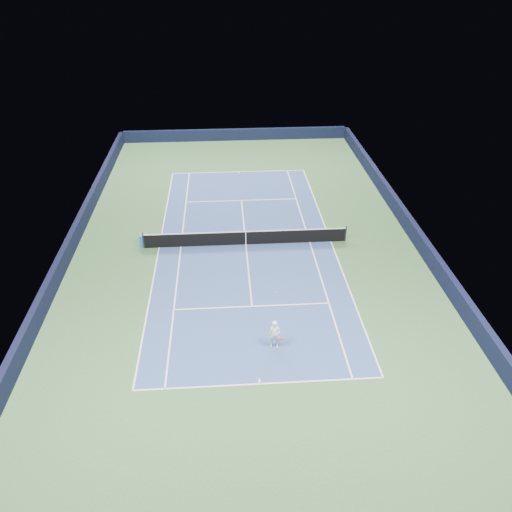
{
  "coord_description": "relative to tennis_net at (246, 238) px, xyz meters",
  "views": [
    {
      "loc": [
        -1.22,
        -27.24,
        16.35
      ],
      "look_at": [
        0.45,
        -3.0,
        1.0
      ],
      "focal_mm": 35.0,
      "sensor_mm": 36.0,
      "label": 1
    }
  ],
  "objects": [
    {
      "name": "tennis_player",
      "position": [
        0.88,
        -9.56,
        0.25
      ],
      "size": [
        0.75,
        1.26,
        2.49
      ],
      "color": "white",
      "rests_on": "ground"
    },
    {
      "name": "center_mark_near",
      "position": [
        0.0,
        -11.73,
        -0.5
      ],
      "size": [
        0.08,
        0.3,
        0.0
      ],
      "primitive_type": "cube",
      "color": "white",
      "rests_on": "ground"
    },
    {
      "name": "center_service_line",
      "position": [
        0.0,
        0.0,
        -0.5
      ],
      "size": [
        0.08,
        12.8,
        0.0
      ],
      "primitive_type": "cube",
      "color": "white",
      "rests_on": "ground"
    },
    {
      "name": "sideline_doubles_left",
      "position": [
        -5.49,
        0.0,
        -0.5
      ],
      "size": [
        0.08,
        23.77,
        0.0
      ],
      "primitive_type": "cube",
      "color": "white",
      "rests_on": "ground"
    },
    {
      "name": "baseline_near",
      "position": [
        0.0,
        -11.88,
        -0.5
      ],
      "size": [
        10.97,
        0.08,
        0.0
      ],
      "primitive_type": "cube",
      "color": "white",
      "rests_on": "ground"
    },
    {
      "name": "sideline_singles_right",
      "position": [
        4.12,
        0.0,
        -0.5
      ],
      "size": [
        0.08,
        23.77,
        0.0
      ],
      "primitive_type": "cube",
      "color": "white",
      "rests_on": "ground"
    },
    {
      "name": "baseline_far",
      "position": [
        0.0,
        11.88,
        -0.5
      ],
      "size": [
        10.97,
        0.08,
        0.0
      ],
      "primitive_type": "cube",
      "color": "white",
      "rests_on": "ground"
    },
    {
      "name": "ground",
      "position": [
        0.0,
        0.0,
        -0.5
      ],
      "size": [
        40.0,
        40.0,
        0.0
      ],
      "primitive_type": "plane",
      "color": "#335930",
      "rests_on": "ground"
    },
    {
      "name": "sponsor_cube",
      "position": [
        -6.4,
        0.25,
        -0.1
      ],
      "size": [
        0.59,
        0.51,
        0.82
      ],
      "color": "blue",
      "rests_on": "ground"
    },
    {
      "name": "wall_left",
      "position": [
        -10.82,
        0.0,
        0.05
      ],
      "size": [
        0.35,
        40.0,
        1.1
      ],
      "primitive_type": "cube",
      "color": "black",
      "rests_on": "ground"
    },
    {
      "name": "service_line_far",
      "position": [
        0.0,
        6.4,
        -0.5
      ],
      "size": [
        8.23,
        0.08,
        0.0
      ],
      "primitive_type": "cube",
      "color": "white",
      "rests_on": "ground"
    },
    {
      "name": "tennis_net",
      "position": [
        0.0,
        0.0,
        0.0
      ],
      "size": [
        12.9,
        0.1,
        1.07
      ],
      "color": "black",
      "rests_on": "ground"
    },
    {
      "name": "court_surface",
      "position": [
        0.0,
        0.0,
        -0.5
      ],
      "size": [
        10.97,
        23.77,
        0.01
      ],
      "primitive_type": "cube",
      "color": "navy",
      "rests_on": "ground"
    },
    {
      "name": "sideline_doubles_right",
      "position": [
        5.49,
        0.0,
        -0.5
      ],
      "size": [
        0.08,
        23.77,
        0.0
      ],
      "primitive_type": "cube",
      "color": "white",
      "rests_on": "ground"
    },
    {
      "name": "wall_far",
      "position": [
        0.0,
        19.82,
        0.05
      ],
      "size": [
        22.0,
        0.35,
        1.1
      ],
      "primitive_type": "cube",
      "color": "black",
      "rests_on": "ground"
    },
    {
      "name": "service_line_near",
      "position": [
        0.0,
        -6.4,
        -0.5
      ],
      "size": [
        8.23,
        0.08,
        0.0
      ],
      "primitive_type": "cube",
      "color": "white",
      "rests_on": "ground"
    },
    {
      "name": "wall_right",
      "position": [
        10.82,
        0.0,
        0.05
      ],
      "size": [
        0.35,
        40.0,
        1.1
      ],
      "primitive_type": "cube",
      "color": "black",
      "rests_on": "ground"
    },
    {
      "name": "center_mark_far",
      "position": [
        0.0,
        11.73,
        -0.5
      ],
      "size": [
        0.08,
        0.3,
        0.0
      ],
      "primitive_type": "cube",
      "color": "white",
      "rests_on": "ground"
    },
    {
      "name": "sideline_singles_left",
      "position": [
        -4.12,
        0.0,
        -0.5
      ],
      "size": [
        0.08,
        23.77,
        0.0
      ],
      "primitive_type": "cube",
      "color": "white",
      "rests_on": "ground"
    }
  ]
}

